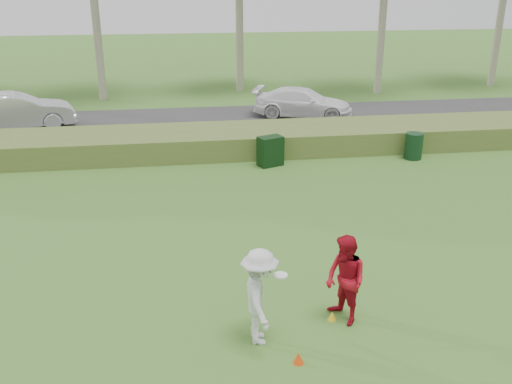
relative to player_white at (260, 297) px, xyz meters
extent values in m
plane|color=#356521|center=(0.61, 0.70, -0.98)|extent=(120.00, 120.00, 0.00)
cube|color=#4B6327|center=(0.61, 12.70, -0.53)|extent=(80.00, 3.00, 0.90)
cube|color=#2D2D2D|center=(0.61, 17.70, -0.95)|extent=(80.00, 6.00, 0.06)
imported|color=silver|center=(0.00, 0.00, 0.00)|extent=(0.77, 1.29, 1.97)
cylinder|color=white|center=(0.40, 0.00, 0.44)|extent=(0.27, 0.27, 0.03)
imported|color=#A30E1E|center=(1.82, 0.43, -0.03)|extent=(1.01, 1.13, 1.90)
cone|color=#D63D0B|center=(0.60, -0.81, -0.87)|extent=(0.21, 0.21, 0.23)
cone|color=gold|center=(1.60, 0.47, -0.89)|extent=(0.18, 0.18, 0.19)
cube|color=black|center=(2.02, 10.69, -0.43)|extent=(1.03, 0.84, 1.11)
cylinder|color=black|center=(7.64, 10.72, -0.48)|extent=(0.78, 0.78, 1.01)
imported|color=silver|center=(-8.51, 17.30, -0.10)|extent=(5.30, 3.11, 1.65)
imported|color=white|center=(4.86, 17.85, -0.22)|extent=(5.21, 3.48, 1.40)
camera|label=1|loc=(-1.43, -9.31, 5.80)|focal=40.00mm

